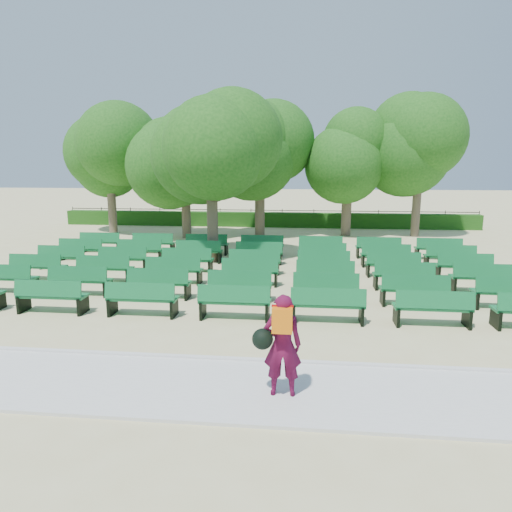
{
  "coord_description": "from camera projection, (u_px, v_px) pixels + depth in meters",
  "views": [
    {
      "loc": [
        2.42,
        -14.57,
        3.82
      ],
      "look_at": [
        0.97,
        -1.0,
        1.1
      ],
      "focal_mm": 32.0,
      "sensor_mm": 36.0,
      "label": 1
    }
  ],
  "objects": [
    {
      "name": "bench_array",
      "position": [
        252.0,
        276.0,
        15.58
      ],
      "size": [
        1.82,
        0.59,
        1.14
      ],
      "rotation": [
        0.0,
        0.0,
        -0.01
      ],
      "color": "#116632",
      "rests_on": "ground"
    },
    {
      "name": "tree_among",
      "position": [
        211.0,
        158.0,
        17.62
      ],
      "size": [
        4.29,
        4.29,
        6.05
      ],
      "color": "brown",
      "rests_on": "ground"
    },
    {
      "name": "fence",
      "position": [
        266.0,
        226.0,
        29.25
      ],
      "size": [
        26.0,
        0.1,
        1.02
      ],
      "primitive_type": null,
      "color": "black",
      "rests_on": "ground"
    },
    {
      "name": "tree_line",
      "position": [
        260.0,
        236.0,
        24.96
      ],
      "size": [
        21.8,
        6.8,
        7.04
      ],
      "primitive_type": null,
      "color": "#235C18",
      "rests_on": "ground"
    },
    {
      "name": "hedge",
      "position": [
        266.0,
        220.0,
        28.77
      ],
      "size": [
        26.0,
        0.7,
        0.9
      ],
      "primitive_type": "cube",
      "color": "#1D4F14",
      "rests_on": "ground"
    },
    {
      "name": "paving",
      "position": [
        162.0,
        386.0,
        7.98
      ],
      "size": [
        30.0,
        2.2,
        0.06
      ],
      "primitive_type": "cube",
      "color": "silver",
      "rests_on": "ground"
    },
    {
      "name": "person",
      "position": [
        281.0,
        344.0,
        7.45
      ],
      "size": [
        0.82,
        0.5,
        1.73
      ],
      "rotation": [
        0.0,
        0.0,
        3.2
      ],
      "color": "#4F0B29",
      "rests_on": "ground"
    },
    {
      "name": "curb",
      "position": [
        180.0,
        358.0,
        9.1
      ],
      "size": [
        30.0,
        0.12,
        0.1
      ],
      "primitive_type": "cube",
      "color": "silver",
      "rests_on": "ground"
    },
    {
      "name": "ground",
      "position": [
        230.0,
        282.0,
        15.2
      ],
      "size": [
        120.0,
        120.0,
        0.0
      ],
      "primitive_type": "plane",
      "color": "#CABF86"
    }
  ]
}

